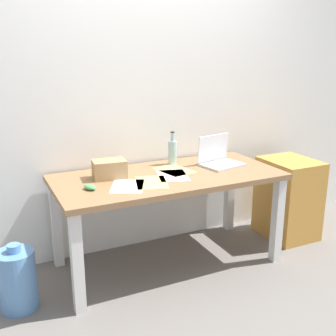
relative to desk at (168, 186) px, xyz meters
name	(u,v)px	position (x,y,z in m)	size (l,w,h in m)	color
ground_plane	(168,262)	(0.00, 0.00, -0.63)	(8.00, 8.00, 0.00)	slate
back_wall	(144,90)	(0.00, 0.45, 0.67)	(5.20, 0.08, 2.60)	white
desk	(168,186)	(0.00, 0.00, 0.00)	(1.67, 0.78, 0.72)	olive
laptop_right	(219,159)	(0.48, 0.06, 0.14)	(0.35, 0.30, 0.23)	silver
beer_bottle	(172,152)	(0.15, 0.24, 0.20)	(0.07, 0.07, 0.27)	#99B7C1
computer_mouse	(90,187)	(-0.61, -0.09, 0.11)	(0.06, 0.10, 0.03)	#4C9E56
cardboard_box	(109,169)	(-0.41, 0.11, 0.16)	(0.23, 0.16, 0.13)	tan
paper_sheet_center	(173,176)	(0.02, -0.04, 0.09)	(0.21, 0.30, 0.00)	white
paper_sheet_near_back	(174,170)	(0.09, 0.08, 0.09)	(0.21, 0.30, 0.00)	#F4E06B
paper_yellow_folder	(151,182)	(-0.19, -0.13, 0.09)	(0.21, 0.30, 0.00)	#F4E06B
paper_sheet_front_left	(128,186)	(-0.36, -0.13, 0.09)	(0.21, 0.30, 0.00)	white
water_cooler_jug	(17,280)	(-1.12, -0.12, -0.43)	(0.24, 0.24, 0.45)	#598CC6
filing_cabinet	(288,198)	(1.17, 0.00, -0.28)	(0.40, 0.48, 0.70)	#C68938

